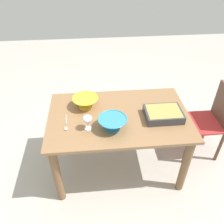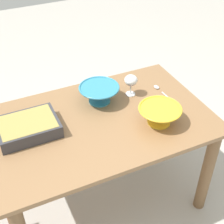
{
  "view_description": "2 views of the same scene",
  "coord_description": "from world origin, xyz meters",
  "views": [
    {
      "loc": [
        -0.22,
        -1.68,
        2.1
      ],
      "look_at": [
        -0.07,
        -0.04,
        0.8
      ],
      "focal_mm": 36.89,
      "sensor_mm": 36.0,
      "label": 1
    },
    {
      "loc": [
        0.58,
        1.42,
        1.99
      ],
      "look_at": [
        -0.09,
        -0.01,
        0.76
      ],
      "focal_mm": 53.22,
      "sensor_mm": 36.0,
      "label": 2
    }
  ],
  "objects": [
    {
      "name": "casserole_dish",
      "position": [
        0.41,
        -0.07,
        0.77
      ],
      "size": [
        0.34,
        0.25,
        0.08
      ],
      "color": "#38383D",
      "rests_on": "dining_table"
    },
    {
      "name": "small_bowl",
      "position": [
        -0.31,
        0.17,
        0.79
      ],
      "size": [
        0.25,
        0.25,
        0.11
      ],
      "color": "yellow",
      "rests_on": "dining_table"
    },
    {
      "name": "dining_table",
      "position": [
        0.0,
        0.0,
        0.59
      ],
      "size": [
        1.34,
        0.85,
        0.73
      ],
      "color": "olive",
      "rests_on": "ground_plane"
    },
    {
      "name": "wine_glass",
      "position": [
        -0.29,
        -0.16,
        0.83
      ],
      "size": [
        0.09,
        0.09,
        0.15
      ],
      "color": "white",
      "rests_on": "dining_table"
    },
    {
      "name": "mixing_bowl",
      "position": [
        -0.08,
        -0.18,
        0.79
      ],
      "size": [
        0.26,
        0.26,
        0.11
      ],
      "color": "teal",
      "rests_on": "dining_table"
    },
    {
      "name": "ground_plane",
      "position": [
        0.0,
        0.0,
        0.0
      ],
      "size": [
        8.0,
        8.0,
        0.0
      ],
      "primitive_type": "plane",
      "color": "#B2ADA3"
    },
    {
      "name": "serving_spoon",
      "position": [
        -0.49,
        -0.11,
        0.74
      ],
      "size": [
        0.03,
        0.22,
        0.01
      ],
      "color": "silver",
      "rests_on": "dining_table"
    }
  ]
}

